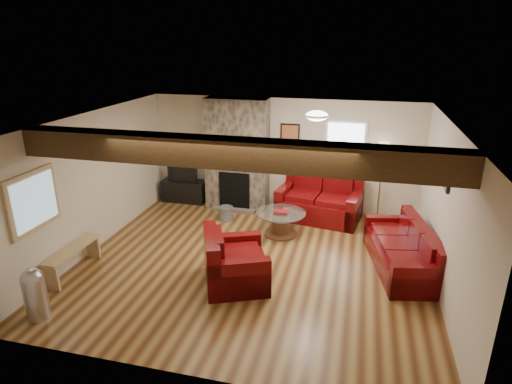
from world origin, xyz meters
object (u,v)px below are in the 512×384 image
coffee_table (281,224)px  tv_cabinet (185,191)px  loveseat (319,199)px  television (184,172)px  armchair_red (236,258)px  sofa_three (402,247)px  floor_lamp (383,154)px

coffee_table → tv_cabinet: bearing=153.6°
loveseat → tv_cabinet: bearing=-175.8°
loveseat → television: size_ratio=2.35×
armchair_red → coffee_table: (0.37, 1.92, -0.20)m
loveseat → coffee_table: bearing=-113.8°
sofa_three → armchair_red: (-2.59, -1.12, 0.05)m
coffee_table → sofa_three: bearing=-19.8°
armchair_red → floor_lamp: bearing=-58.1°
armchair_red → loveseat: bearing=-42.3°
coffee_table → television: bearing=153.6°
tv_cabinet → television: bearing=0.0°
loveseat → coffee_table: loveseat is taller
sofa_three → television: 5.26m
floor_lamp → loveseat: bearing=-166.0°
sofa_three → armchair_red: size_ratio=1.84×
sofa_three → tv_cabinet: 5.25m
sofa_three → television: bearing=-125.1°
loveseat → armchair_red: loveseat is taller
tv_cabinet → television: size_ratio=1.42×
armchair_red → tv_cabinet: size_ratio=1.05×
coffee_table → television: 2.93m
sofa_three → tv_cabinet: size_ratio=1.92×
armchair_red → coffee_table: 1.96m
sofa_three → armchair_red: bearing=-78.3°
tv_cabinet → television: 0.47m
loveseat → floor_lamp: (1.24, 0.31, 0.99)m
television → floor_lamp: size_ratio=0.43×
sofa_three → coffee_table: (-2.22, 0.80, -0.15)m
coffee_table → television: (-2.59, 1.28, 0.49)m
sofa_three → loveseat: 2.38m
coffee_table → tv_cabinet: (-2.59, 1.28, 0.02)m
loveseat → television: bearing=-175.8°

